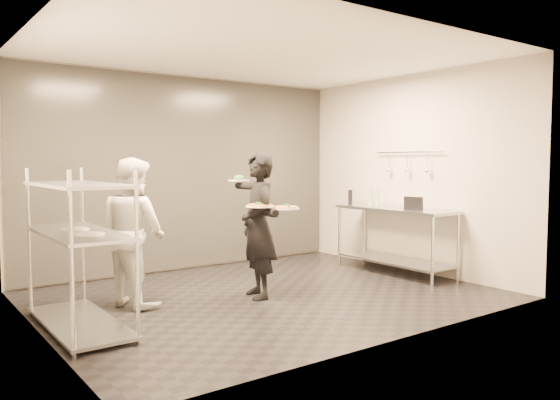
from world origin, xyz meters
TOP-DOWN VIEW (x-y plane):
  - room_shell at (0.00, 1.18)m, footprint 5.00×4.00m
  - pass_rack at (-2.15, -0.00)m, footprint 0.60×1.60m
  - prep_counter at (2.18, 0.00)m, footprint 0.60×1.80m
  - utensil_rail at (2.43, -0.00)m, footprint 0.07×1.20m
  - waiter at (-0.14, -0.02)m, footprint 0.53×0.69m
  - chef at (-1.42, 0.51)m, footprint 0.79×0.91m
  - pizza_plate_near at (-0.23, -0.18)m, footprint 0.32×0.32m
  - pizza_plate_far at (0.05, -0.29)m, footprint 0.31×0.31m
  - salad_plate at (-0.20, 0.31)m, footprint 0.25×0.25m
  - pos_monitor at (2.06, -0.43)m, footprint 0.12×0.26m
  - bottle_green at (2.13, 0.43)m, footprint 0.07×0.07m
  - bottle_clear at (2.22, 0.39)m, footprint 0.07×0.07m
  - bottle_dark at (2.08, 0.80)m, footprint 0.06×0.06m

SIDE VIEW (x-z plane):
  - prep_counter at x=2.18m, z-range 0.17..1.09m
  - pass_rack at x=-2.15m, z-range 0.02..1.52m
  - chef at x=-1.42m, z-range 0.00..1.61m
  - waiter at x=-0.14m, z-range 0.00..1.66m
  - pos_monitor at x=2.06m, z-range 0.92..1.10m
  - bottle_dark at x=2.08m, z-range 0.92..1.14m
  - bottle_clear at x=2.22m, z-range 0.92..1.15m
  - pizza_plate_far at x=0.05m, z-range 1.02..1.07m
  - bottle_green at x=2.13m, z-range 0.92..1.18m
  - pizza_plate_near at x=-0.23m, z-range 1.05..1.10m
  - salad_plate at x=-0.20m, z-range 1.33..1.40m
  - room_shell at x=0.00m, z-range 0.00..2.80m
  - utensil_rail at x=2.43m, z-range 1.39..1.70m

